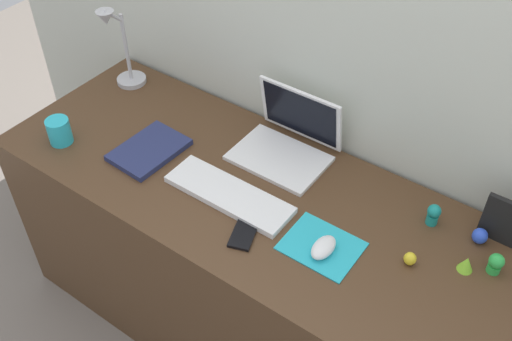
% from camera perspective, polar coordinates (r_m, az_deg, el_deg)
% --- Properties ---
extents(ground_plane, '(6.00, 6.00, 0.00)m').
position_cam_1_polar(ground_plane, '(2.39, 0.35, -14.97)').
color(ground_plane, slate).
extents(back_wall, '(2.98, 0.05, 1.68)m').
position_cam_1_polar(back_wall, '(1.98, 6.55, 5.80)').
color(back_wall, beige).
rests_on(back_wall, ground_plane).
extents(desk, '(1.78, 0.64, 0.74)m').
position_cam_1_polar(desk, '(2.09, 0.40, -9.52)').
color(desk, '#4C331E').
rests_on(desk, ground_plane).
extents(laptop, '(0.30, 0.25, 0.21)m').
position_cam_1_polar(laptop, '(1.93, 3.15, 3.10)').
color(laptop, white).
rests_on(laptop, desk).
extents(keyboard, '(0.41, 0.13, 0.02)m').
position_cam_1_polar(keyboard, '(1.80, -2.61, -2.31)').
color(keyboard, white).
rests_on(keyboard, desk).
extents(mousepad, '(0.21, 0.17, 0.00)m').
position_cam_1_polar(mousepad, '(1.68, 6.32, -7.22)').
color(mousepad, '#28B7CC').
rests_on(mousepad, desk).
extents(mouse, '(0.06, 0.10, 0.03)m').
position_cam_1_polar(mouse, '(1.65, 6.50, -7.37)').
color(mouse, white).
rests_on(mouse, mousepad).
extents(cell_phone, '(0.10, 0.14, 0.01)m').
position_cam_1_polar(cell_phone, '(1.70, -1.11, -5.94)').
color(cell_phone, black).
rests_on(cell_phone, desk).
extents(desk_lamp, '(0.11, 0.15, 0.33)m').
position_cam_1_polar(desk_lamp, '(2.23, -12.92, 11.22)').
color(desk_lamp, '#B7B7BC').
rests_on(desk_lamp, desk).
extents(notebook_pad, '(0.18, 0.25, 0.02)m').
position_cam_1_polar(notebook_pad, '(1.98, -10.23, 1.96)').
color(notebook_pad, navy).
rests_on(notebook_pad, desk).
extents(picture_frame, '(0.12, 0.02, 0.15)m').
position_cam_1_polar(picture_frame, '(1.77, 22.75, -4.56)').
color(picture_frame, black).
rests_on(picture_frame, desk).
extents(coffee_mug, '(0.08, 0.08, 0.09)m').
position_cam_1_polar(coffee_mug, '(2.08, -18.39, 3.61)').
color(coffee_mug, '#28B7CC').
rests_on(coffee_mug, desk).
extents(toy_figurine_teal, '(0.04, 0.04, 0.07)m').
position_cam_1_polar(toy_figurine_teal, '(1.78, 16.69, -4.03)').
color(toy_figurine_teal, teal).
rests_on(toy_figurine_teal, desk).
extents(toy_figurine_green, '(0.04, 0.04, 0.06)m').
position_cam_1_polar(toy_figurine_green, '(1.71, 22.05, -8.26)').
color(toy_figurine_green, green).
rests_on(toy_figurine_green, desk).
extents(toy_figurine_yellow, '(0.03, 0.03, 0.04)m').
position_cam_1_polar(toy_figurine_yellow, '(1.67, 14.58, -8.21)').
color(toy_figurine_yellow, yellow).
rests_on(toy_figurine_yellow, desk).
extents(toy_figurine_blue, '(0.04, 0.04, 0.05)m').
position_cam_1_polar(toy_figurine_blue, '(1.78, 20.72, -5.90)').
color(toy_figurine_blue, blue).
rests_on(toy_figurine_blue, desk).
extents(toy_figurine_lime, '(0.04, 0.04, 0.05)m').
position_cam_1_polar(toy_figurine_lime, '(1.70, 19.56, -8.45)').
color(toy_figurine_lime, '#8CDB33').
rests_on(toy_figurine_lime, desk).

